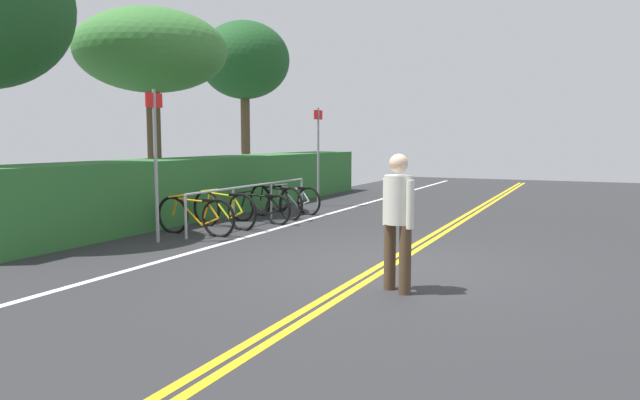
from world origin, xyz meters
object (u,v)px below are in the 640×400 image
(bicycle_1, at_px, (224,210))
(bicycle_3, at_px, (275,202))
(sign_post_far, at_px, (318,148))
(bicycle_4, at_px, (293,199))
(bicycle_2, at_px, (260,208))
(tree_far_right, at_px, (245,61))
(tree_mid, at_px, (152,52))
(pedestrian, at_px, (398,214))
(bike_rack, at_px, (253,194))
(sign_post_near, at_px, (155,152))
(bicycle_0, at_px, (195,216))

(bicycle_1, distance_m, bicycle_3, 1.77)
(sign_post_far, bearing_deg, bicycle_4, -176.65)
(bicycle_2, relative_size, tree_far_right, 0.29)
(sign_post_far, height_order, tree_mid, tree_mid)
(pedestrian, bearing_deg, bicycle_1, 54.83)
(bicycle_4, height_order, pedestrian, pedestrian)
(bike_rack, distance_m, pedestrian, 6.11)
(bicycle_2, bearing_deg, tree_mid, 84.07)
(pedestrian, bearing_deg, bicycle_2, 46.11)
(bike_rack, bearing_deg, sign_post_far, 0.98)
(bicycle_4, xyz_separation_m, tree_far_right, (4.16, 3.94, 3.95))
(bicycle_1, bearing_deg, sign_post_near, 177.03)
(bicycle_1, relative_size, bicycle_2, 1.06)
(bicycle_1, relative_size, bicycle_4, 1.07)
(bicycle_0, xyz_separation_m, bicycle_3, (2.69, -0.18, 0.01))
(bike_rack, relative_size, bicycle_4, 2.82)
(bike_rack, relative_size, bicycle_0, 2.60)
(bicycle_4, distance_m, pedestrian, 7.40)
(pedestrian, bearing_deg, sign_post_far, 31.20)
(pedestrian, relative_size, sign_post_near, 0.62)
(bike_rack, height_order, pedestrian, pedestrian)
(sign_post_near, height_order, tree_mid, tree_mid)
(bicycle_0, distance_m, pedestrian, 5.19)
(tree_mid, bearing_deg, sign_post_far, -43.85)
(bicycle_2, height_order, sign_post_far, sign_post_far)
(sign_post_far, bearing_deg, bicycle_3, -177.66)
(bicycle_2, relative_size, sign_post_near, 0.63)
(bike_rack, relative_size, bicycle_1, 2.65)
(bicycle_1, relative_size, tree_far_right, 0.31)
(bicycle_4, height_order, sign_post_far, sign_post_far)
(tree_far_right, bearing_deg, bicycle_3, -141.96)
(pedestrian, bearing_deg, bike_rack, 47.24)
(bicycle_0, bearing_deg, pedestrian, -116.70)
(bicycle_2, xyz_separation_m, tree_mid, (0.32, 3.06, 3.46))
(sign_post_near, xyz_separation_m, tree_far_right, (8.66, 3.67, 2.74))
(bicycle_2, xyz_separation_m, tree_far_right, (5.87, 4.03, 3.96))
(bicycle_4, xyz_separation_m, pedestrian, (-5.89, -4.44, 0.58))
(bike_rack, distance_m, bicycle_0, 1.84)
(bicycle_1, xyz_separation_m, sign_post_near, (-1.85, 0.10, 1.17))
(bicycle_1, height_order, tree_far_right, tree_far_right)
(bicycle_3, bearing_deg, sign_post_near, 175.69)
(bicycle_3, bearing_deg, bike_rack, 177.10)
(sign_post_near, relative_size, tree_mid, 0.54)
(bicycle_3, height_order, tree_mid, tree_mid)
(pedestrian, relative_size, tree_far_right, 0.29)
(bicycle_1, distance_m, tree_mid, 4.58)
(bicycle_2, distance_m, tree_far_right, 8.15)
(pedestrian, bearing_deg, tree_mid, 58.72)
(bicycle_0, height_order, pedestrian, pedestrian)
(bicycle_3, xyz_separation_m, tree_far_right, (5.04, 3.95, 3.92))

